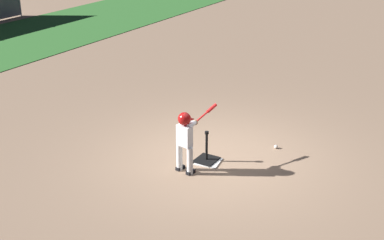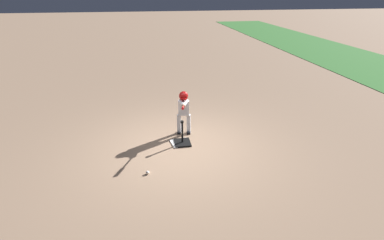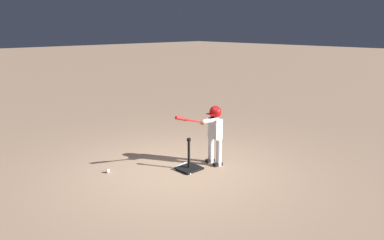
# 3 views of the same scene
# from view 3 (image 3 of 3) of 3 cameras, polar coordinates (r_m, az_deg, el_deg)

# --- Properties ---
(ground_plane) EXTENTS (90.00, 90.00, 0.00)m
(ground_plane) POSITION_cam_3_polar(r_m,az_deg,el_deg) (7.08, -2.72, -7.83)
(ground_plane) COLOR #93755B
(home_plate) EXTENTS (0.51, 0.51, 0.02)m
(home_plate) POSITION_cam_3_polar(r_m,az_deg,el_deg) (7.21, -0.65, -7.31)
(home_plate) COLOR white
(home_plate) RESTS_ON ground_plane
(batting_tee) EXTENTS (0.44, 0.39, 0.62)m
(batting_tee) POSITION_cam_3_polar(r_m,az_deg,el_deg) (7.14, -0.48, -6.93)
(batting_tee) COLOR black
(batting_tee) RESTS_ON ground_plane
(batter_child) EXTENTS (1.01, 0.38, 1.17)m
(batter_child) POSITION_cam_3_polar(r_m,az_deg,el_deg) (7.22, 3.33, -1.19)
(batter_child) COLOR silver
(batter_child) RESTS_ON ground_plane
(baseball) EXTENTS (0.07, 0.07, 0.07)m
(baseball) POSITION_cam_3_polar(r_m,az_deg,el_deg) (7.17, -12.71, -7.58)
(baseball) COLOR white
(baseball) RESTS_ON ground_plane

